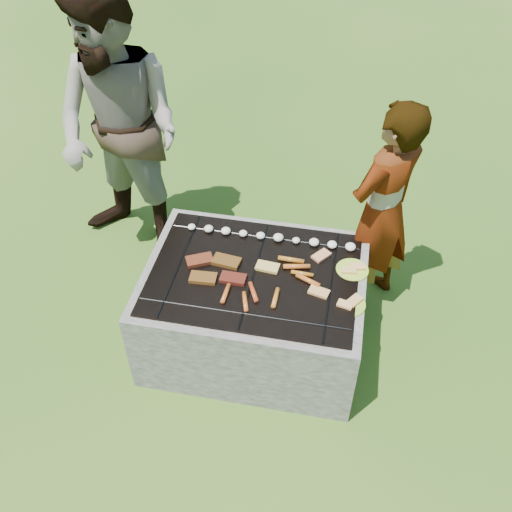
{
  "coord_description": "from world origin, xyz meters",
  "views": [
    {
      "loc": [
        0.46,
        -2.31,
        2.97
      ],
      "look_at": [
        0.0,
        0.05,
        0.7
      ],
      "focal_mm": 40.0,
      "sensor_mm": 36.0,
      "label": 1
    }
  ],
  "objects_px": {
    "plate_near": "(349,304)",
    "bystander": "(121,133)",
    "fire_pit": "(254,310)",
    "plate_far": "(352,270)",
    "cook": "(382,211)"
  },
  "relations": [
    {
      "from": "plate_far",
      "to": "cook",
      "type": "bearing_deg",
      "value": 71.39
    },
    {
      "from": "cook",
      "to": "bystander",
      "type": "xyz_separation_m",
      "value": [
        -1.75,
        0.22,
        0.23
      ]
    },
    {
      "from": "cook",
      "to": "plate_near",
      "type": "bearing_deg",
      "value": 29.22
    },
    {
      "from": "plate_near",
      "to": "bystander",
      "type": "bearing_deg",
      "value": 150.91
    },
    {
      "from": "fire_pit",
      "to": "plate_far",
      "type": "height_order",
      "value": "plate_far"
    },
    {
      "from": "plate_near",
      "to": "cook",
      "type": "bearing_deg",
      "value": 78.65
    },
    {
      "from": "plate_far",
      "to": "bystander",
      "type": "relative_size",
      "value": 0.1
    },
    {
      "from": "plate_near",
      "to": "bystander",
      "type": "xyz_separation_m",
      "value": [
        -1.62,
        0.9,
        0.36
      ]
    },
    {
      "from": "cook",
      "to": "plate_far",
      "type": "bearing_deg",
      "value": 21.96
    },
    {
      "from": "plate_far",
      "to": "cook",
      "type": "xyz_separation_m",
      "value": [
        0.14,
        0.41,
        0.14
      ]
    },
    {
      "from": "cook",
      "to": "bystander",
      "type": "bearing_deg",
      "value": -56.47
    },
    {
      "from": "cook",
      "to": "bystander",
      "type": "height_order",
      "value": "bystander"
    },
    {
      "from": "fire_pit",
      "to": "plate_far",
      "type": "bearing_deg",
      "value": 13.83
    },
    {
      "from": "plate_near",
      "to": "fire_pit",
      "type": "bearing_deg",
      "value": 166.46
    },
    {
      "from": "cook",
      "to": "bystander",
      "type": "distance_m",
      "value": 1.78
    }
  ]
}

